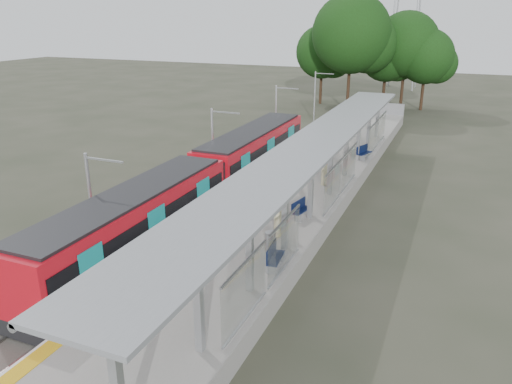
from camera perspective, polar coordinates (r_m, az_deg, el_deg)
trackbed at (r=34.31m, az=-1.40°, el=0.90°), size 3.00×70.00×0.24m
platform at (r=32.70m, az=5.81°, el=0.55°), size 6.00×50.00×1.00m
tactile_strip at (r=33.32m, az=1.65°, el=1.94°), size 0.60×50.00×0.02m
end_fence at (r=56.11m, az=13.50°, el=9.33°), size 6.00×0.10×1.20m
train at (r=29.04m, az=-5.84°, el=1.30°), size 2.74×27.60×3.62m
canopy at (r=27.69m, az=6.92°, el=4.98°), size 3.27×38.00×3.66m
tree_cluster at (r=63.90m, az=13.36°, el=16.06°), size 19.30×13.12×13.59m
catenary_masts at (r=33.37m, az=-4.85°, el=5.30°), size 2.08×48.16×5.40m
bench_near at (r=21.21m, az=2.04°, el=-7.30°), size 0.62×1.54×1.02m
bench_mid at (r=26.31m, az=5.07°, el=-1.91°), size 0.70×1.47×0.97m
bench_far at (r=37.85m, az=12.17°, el=4.51°), size 0.97×1.56×1.02m
info_pillar_near at (r=24.05m, az=2.53°, el=-3.27°), size 0.41×0.41×1.82m
info_pillar_far at (r=31.52m, az=7.79°, el=2.00°), size 0.35×0.35×1.57m
litter_bin at (r=22.56m, az=1.64°, el=-5.72°), size 0.53×0.53×0.97m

